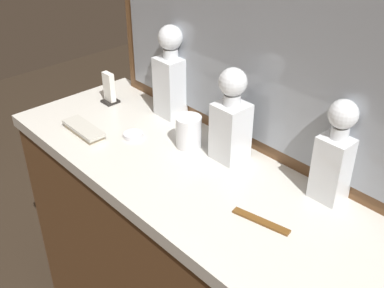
# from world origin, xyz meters

# --- Properties ---
(dresser) EXTENTS (1.27, 0.46, 0.88)m
(dresser) POSITION_xyz_m (0.00, 0.00, 0.44)
(dresser) COLOR brown
(dresser) RESTS_ON ground_plane
(dresser_mirror) EXTENTS (1.11, 0.03, 0.56)m
(dresser_mirror) POSITION_xyz_m (0.00, 0.21, 1.16)
(dresser_mirror) COLOR brown
(dresser_mirror) RESTS_ON dresser
(crystal_decanter_rear) EXTENTS (0.09, 0.09, 0.30)m
(crystal_decanter_rear) POSITION_xyz_m (-0.28, 0.17, 1.00)
(crystal_decanter_rear) COLOR white
(crystal_decanter_rear) RESTS_ON dresser
(crystal_decanter_far_left) EXTENTS (0.08, 0.08, 0.27)m
(crystal_decanter_far_left) POSITION_xyz_m (0.32, 0.17, 0.98)
(crystal_decanter_far_left) COLOR white
(crystal_decanter_far_left) RESTS_ON dresser
(crystal_decanter_front) EXTENTS (0.09, 0.09, 0.27)m
(crystal_decanter_front) POSITION_xyz_m (0.03, 0.12, 0.98)
(crystal_decanter_front) COLOR white
(crystal_decanter_front) RESTS_ON dresser
(crystal_tumbler_left) EXTENTS (0.08, 0.08, 0.10)m
(crystal_tumbler_left) POSITION_xyz_m (-0.10, 0.07, 0.92)
(crystal_tumbler_left) COLOR white
(crystal_tumbler_left) RESTS_ON dresser
(silver_brush_right) EXTENTS (0.17, 0.06, 0.02)m
(silver_brush_right) POSITION_xyz_m (-0.37, -0.11, 0.89)
(silver_brush_right) COLOR #B7A88C
(silver_brush_right) RESTS_ON dresser
(porcelain_dish) EXTENTS (0.06, 0.06, 0.01)m
(porcelain_dish) POSITION_xyz_m (-0.25, -0.01, 0.88)
(porcelain_dish) COLOR silver
(porcelain_dish) RESTS_ON dresser
(tortoiseshell_comb) EXTENTS (0.15, 0.05, 0.01)m
(tortoiseshell_comb) POSITION_xyz_m (0.27, -0.03, 0.88)
(tortoiseshell_comb) COLOR brown
(tortoiseshell_comb) RESTS_ON dresser
(napkin_holder) EXTENTS (0.05, 0.05, 0.11)m
(napkin_holder) POSITION_xyz_m (-0.49, 0.07, 0.92)
(napkin_holder) COLOR black
(napkin_holder) RESTS_ON dresser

